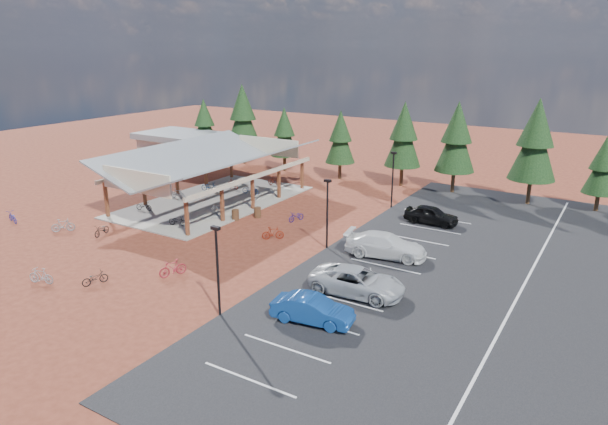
{
  "coord_description": "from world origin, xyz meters",
  "views": [
    {
      "loc": [
        22.88,
        -30.32,
        14.2
      ],
      "look_at": [
        2.9,
        2.24,
        2.31
      ],
      "focal_mm": 32.0,
      "sensor_mm": 36.0,
      "label": 1
    }
  ],
  "objects_px": {
    "trash_bin_1": "(258,212)",
    "bike_11": "(173,268)",
    "bike_0": "(144,206)",
    "bike_6": "(250,189)",
    "outbuilding": "(184,148)",
    "bike_9": "(63,225)",
    "trash_bin_0": "(235,215)",
    "lamp_post_2": "(393,176)",
    "bike_8": "(102,230)",
    "car_2": "(357,281)",
    "bike_15": "(273,233)",
    "bike_12": "(95,278)",
    "car_3": "(386,245)",
    "lamp_post_0": "(217,265)",
    "bike_pavilion": "(212,162)",
    "bike_7": "(274,181)",
    "bike_2": "(210,186)",
    "lamp_post_1": "(327,209)",
    "bike_1": "(178,193)",
    "car_4": "(431,215)",
    "car_1": "(312,309)",
    "bike_4": "(178,221)",
    "bike_13": "(41,276)",
    "bike_5": "(216,210)",
    "bike_10": "(12,217)",
    "bike_3": "(233,184)",
    "bike_14": "(296,216)"
  },
  "relations": [
    {
      "from": "bike_pavilion",
      "to": "trash_bin_0",
      "type": "xyz_separation_m",
      "value": [
        5.2,
        -3.26,
        -3.37
      ]
    },
    {
      "from": "lamp_post_2",
      "to": "bike_12",
      "type": "xyz_separation_m",
      "value": [
        -9.16,
        -24.93,
        -2.55
      ]
    },
    {
      "from": "trash_bin_0",
      "to": "bike_8",
      "type": "height_order",
      "value": "trash_bin_0"
    },
    {
      "from": "bike_13",
      "to": "bike_15",
      "type": "distance_m",
      "value": 16.05
    },
    {
      "from": "bike_9",
      "to": "lamp_post_0",
      "type": "bearing_deg",
      "value": -150.93
    },
    {
      "from": "bike_0",
      "to": "bike_6",
      "type": "relative_size",
      "value": 0.87
    },
    {
      "from": "trash_bin_0",
      "to": "bike_14",
      "type": "xyz_separation_m",
      "value": [
        4.54,
        2.43,
        -0.03
      ]
    },
    {
      "from": "car_2",
      "to": "bike_15",
      "type": "bearing_deg",
      "value": 57.03
    },
    {
      "from": "bike_13",
      "to": "bike_15",
      "type": "relative_size",
      "value": 1.03
    },
    {
      "from": "bike_pavilion",
      "to": "bike_11",
      "type": "relative_size",
      "value": 10.56
    },
    {
      "from": "bike_pavilion",
      "to": "bike_0",
      "type": "xyz_separation_m",
      "value": [
        -3.25,
        -5.58,
        -3.31
      ]
    },
    {
      "from": "lamp_post_1",
      "to": "bike_1",
      "type": "relative_size",
      "value": 3.36
    },
    {
      "from": "bike_1",
      "to": "bike_11",
      "type": "xyz_separation_m",
      "value": [
        12.59,
        -13.43,
        -0.01
      ]
    },
    {
      "from": "trash_bin_1",
      "to": "bike_4",
      "type": "relative_size",
      "value": 0.55
    },
    {
      "from": "bike_11",
      "to": "car_3",
      "type": "distance_m",
      "value": 14.46
    },
    {
      "from": "bike_pavilion",
      "to": "lamp_post_1",
      "type": "relative_size",
      "value": 3.77
    },
    {
      "from": "outbuilding",
      "to": "bike_9",
      "type": "xyz_separation_m",
      "value": [
        9.43,
        -23.74,
        -1.5
      ]
    },
    {
      "from": "outbuilding",
      "to": "lamp_post_0",
      "type": "relative_size",
      "value": 2.14
    },
    {
      "from": "bike_6",
      "to": "bike_11",
      "type": "xyz_separation_m",
      "value": [
        7.54,
        -18.24,
        -0.02
      ]
    },
    {
      "from": "bike_pavilion",
      "to": "bike_10",
      "type": "height_order",
      "value": "bike_pavilion"
    },
    {
      "from": "bike_1",
      "to": "car_4",
      "type": "relative_size",
      "value": 0.35
    },
    {
      "from": "bike_11",
      "to": "car_4",
      "type": "height_order",
      "value": "car_4"
    },
    {
      "from": "trash_bin_1",
      "to": "car_3",
      "type": "xyz_separation_m",
      "value": [
        12.95,
        -2.62,
        0.41
      ]
    },
    {
      "from": "lamp_post_1",
      "to": "bike_7",
      "type": "xyz_separation_m",
      "value": [
        -13.43,
        12.8,
        -2.4
      ]
    },
    {
      "from": "car_1",
      "to": "trash_bin_0",
      "type": "bearing_deg",
      "value": 42.05
    },
    {
      "from": "bike_6",
      "to": "car_1",
      "type": "xyz_separation_m",
      "value": [
        18.26,
        -18.82,
        0.2
      ]
    },
    {
      "from": "bike_8",
      "to": "bike_15",
      "type": "relative_size",
      "value": 1.01
    },
    {
      "from": "bike_pavilion",
      "to": "trash_bin_1",
      "type": "distance_m",
      "value": 7.4
    },
    {
      "from": "bike_6",
      "to": "car_4",
      "type": "relative_size",
      "value": 0.41
    },
    {
      "from": "bike_2",
      "to": "lamp_post_1",
      "type": "bearing_deg",
      "value": -127.15
    },
    {
      "from": "trash_bin_1",
      "to": "bike_2",
      "type": "bearing_deg",
      "value": 154.82
    },
    {
      "from": "trash_bin_0",
      "to": "bike_2",
      "type": "relative_size",
      "value": 0.5
    },
    {
      "from": "trash_bin_1",
      "to": "bike_15",
      "type": "distance_m",
      "value": 5.69
    },
    {
      "from": "bike_2",
      "to": "bike_9",
      "type": "distance_m",
      "value": 15.41
    },
    {
      "from": "trash_bin_1",
      "to": "bike_11",
      "type": "xyz_separation_m",
      "value": [
        2.65,
        -12.76,
        0.1
      ]
    },
    {
      "from": "bike_0",
      "to": "bike_11",
      "type": "height_order",
      "value": "bike_11"
    },
    {
      "from": "bike_7",
      "to": "car_3",
      "type": "bearing_deg",
      "value": -125.71
    },
    {
      "from": "trash_bin_0",
      "to": "outbuilding",
      "type": "bearing_deg",
      "value": 143.39
    },
    {
      "from": "lamp_post_0",
      "to": "car_3",
      "type": "distance_m",
      "value": 13.55
    },
    {
      "from": "bike_0",
      "to": "bike_7",
      "type": "xyz_separation_m",
      "value": [
        4.83,
        13.38,
        0.06
      ]
    },
    {
      "from": "trash_bin_1",
      "to": "bike_3",
      "type": "bearing_deg",
      "value": 140.99
    },
    {
      "from": "trash_bin_0",
      "to": "bike_1",
      "type": "relative_size",
      "value": 0.59
    },
    {
      "from": "lamp_post_2",
      "to": "trash_bin_1",
      "type": "xyz_separation_m",
      "value": [
        -8.64,
        -8.71,
        -2.53
      ]
    },
    {
      "from": "lamp_post_2",
      "to": "bike_9",
      "type": "distance_m",
      "value": 27.9
    },
    {
      "from": "bike_5",
      "to": "bike_10",
      "type": "height_order",
      "value": "bike_5"
    },
    {
      "from": "bike_1",
      "to": "bike_12",
      "type": "distance_m",
      "value": 19.34
    },
    {
      "from": "bike_1",
      "to": "bike_4",
      "type": "relative_size",
      "value": 0.94
    },
    {
      "from": "bike_2",
      "to": "bike_9",
      "type": "xyz_separation_m",
      "value": [
        -1.86,
        -15.3,
        -0.04
      ]
    },
    {
      "from": "bike_5",
      "to": "bike_6",
      "type": "relative_size",
      "value": 0.87
    },
    {
      "from": "bike_13",
      "to": "trash_bin_0",
      "type": "bearing_deg",
      "value": 155.02
    }
  ]
}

